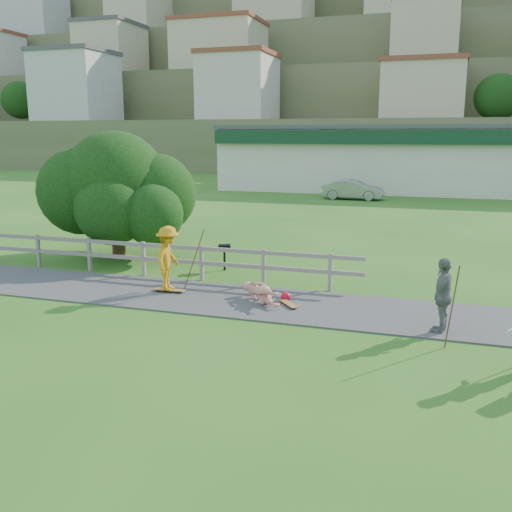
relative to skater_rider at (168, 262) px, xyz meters
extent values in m
plane|color=#2A5E1B|center=(2.30, -1.65, -0.91)|extent=(260.00, 260.00, 0.00)
cube|color=#39393C|center=(2.30, -0.15, -0.89)|extent=(34.00, 3.00, 0.04)
cube|color=slate|center=(-5.70, 1.65, -0.36)|extent=(0.10, 0.10, 1.10)
cube|color=slate|center=(-3.70, 1.65, -0.36)|extent=(0.10, 0.10, 1.10)
cube|color=slate|center=(-1.70, 1.65, -0.36)|extent=(0.10, 0.10, 1.10)
cube|color=slate|center=(0.30, 1.65, -0.36)|extent=(0.10, 0.10, 1.10)
cube|color=slate|center=(2.30, 1.65, -0.36)|extent=(0.10, 0.10, 1.10)
cube|color=slate|center=(4.30, 1.65, -0.36)|extent=(0.10, 0.10, 1.10)
cube|color=slate|center=(-2.20, 1.65, 0.09)|extent=(15.00, 0.08, 0.12)
cube|color=slate|center=(-2.20, 1.65, -0.36)|extent=(15.00, 0.08, 0.12)
cube|color=beige|center=(6.30, 33.35, 1.49)|extent=(32.00, 10.00, 4.80)
cube|color=#143922|center=(6.30, 28.15, 3.29)|extent=(32.00, 0.60, 1.00)
cube|color=#4A4A4F|center=(6.30, 33.35, 4.04)|extent=(32.50, 10.50, 0.30)
cube|color=#505E37|center=(2.30, 53.35, 2.09)|extent=(220.00, 14.00, 6.00)
cube|color=beige|center=(2.30, 53.35, 8.59)|extent=(10.00, 9.00, 7.00)
cube|color=#4A4A4F|center=(2.30, 53.35, 12.34)|extent=(10.40, 9.40, 0.50)
cube|color=#505E37|center=(2.30, 66.35, 5.59)|extent=(220.00, 14.00, 13.00)
cube|color=beige|center=(2.30, 66.35, 15.59)|extent=(10.00, 9.00, 7.00)
cube|color=#4A4A4F|center=(2.30, 66.35, 19.34)|extent=(10.40, 9.40, 0.50)
cube|color=#505E37|center=(2.30, 79.35, 9.59)|extent=(220.00, 14.00, 21.00)
cube|color=#505E37|center=(2.30, 92.35, 14.09)|extent=(220.00, 14.00, 30.00)
cube|color=#505E37|center=(2.30, 106.35, 19.09)|extent=(220.00, 14.00, 40.00)
imported|color=orange|center=(0.00, 0.00, 0.00)|extent=(0.80, 1.25, 1.83)
imported|color=tan|center=(2.77, -0.15, -0.62)|extent=(1.42, 1.45, 0.60)
imported|color=slate|center=(7.36, -1.09, -0.04)|extent=(0.64, 1.09, 1.75)
imported|color=#939599|center=(1.49, 25.27, -0.23)|extent=(4.20, 1.56, 1.37)
sphere|color=red|center=(3.37, 0.20, -0.78)|extent=(0.27, 0.27, 0.27)
cylinder|color=#513120|center=(0.60, 0.40, 0.06)|extent=(0.03, 0.03, 1.94)
cylinder|color=#513120|center=(7.54, -2.05, -0.01)|extent=(0.03, 0.03, 1.81)
camera|label=1|loc=(7.11, -14.13, 3.53)|focal=40.00mm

